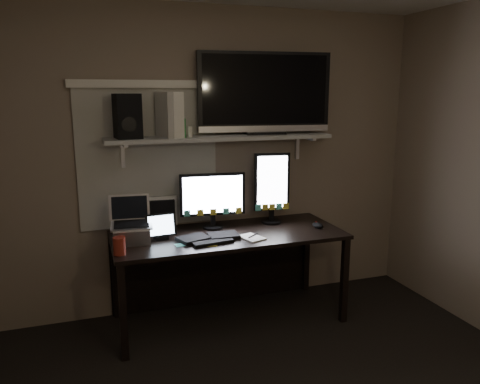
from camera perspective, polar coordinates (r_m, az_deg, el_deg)
name	(u,v)px	position (r m, az deg, el deg)	size (l,w,h in m)	color
back_wall	(215,161)	(3.93, -3.10, 3.75)	(3.60, 3.60, 0.00)	#82725D
window_blinds	(149,159)	(3.80, -11.07, 4.02)	(1.10, 0.02, 1.10)	#BCB9A9
desk	(224,250)	(3.86, -1.96, -7.05)	(1.80, 0.75, 0.73)	black
wall_shelf	(220,138)	(3.74, -2.40, 6.65)	(1.80, 0.35, 0.03)	#A5A6A1
monitor_landscape	(213,200)	(3.78, -3.35, -1.03)	(0.53, 0.06, 0.46)	black
monitor_portrait	(272,188)	(3.93, 3.89, 0.52)	(0.30, 0.06, 0.61)	black
keyboard	(209,237)	(3.55, -3.84, -5.52)	(0.47, 0.18, 0.03)	black
mouse	(318,225)	(3.89, 9.47, -4.01)	(0.07, 0.12, 0.04)	black
notepad	(252,238)	(3.57, 1.43, -5.58)	(0.14, 0.20, 0.01)	white
tablet	(161,226)	(3.57, -9.62, -4.16)	(0.23, 0.10, 0.20)	black
file_sorter	(162,213)	(3.85, -9.48, -2.54)	(0.20, 0.09, 0.26)	black
laptop	(131,221)	(3.51, -13.10, -3.43)	(0.30, 0.24, 0.33)	silver
cup	(119,246)	(3.31, -14.49, -6.38)	(0.08, 0.08, 0.12)	maroon
sticky_notes	(191,243)	(3.48, -5.96, -6.16)	(0.31, 0.23, 0.00)	gold
tv	(264,93)	(3.89, 2.99, 11.93)	(1.10, 0.20, 0.66)	black
game_console	(169,115)	(3.64, -8.60, 9.30)	(0.09, 0.28, 0.34)	silver
speaker	(127,116)	(3.59, -13.58, 8.98)	(0.18, 0.22, 0.33)	black
bottles	(180,128)	(3.59, -7.32, 7.76)	(0.23, 0.05, 0.15)	#A50F0C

